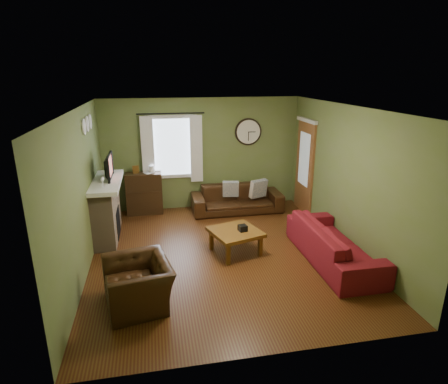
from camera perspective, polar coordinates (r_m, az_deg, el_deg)
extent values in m
cube|color=#4B2710|center=(6.88, -0.19, -9.42)|extent=(4.60, 5.20, 0.00)
cube|color=white|center=(6.14, -0.21, 12.70)|extent=(4.60, 5.20, 0.00)
cube|color=olive|center=(6.39, -20.91, -0.20)|extent=(0.00, 5.20, 2.60)
cube|color=olive|center=(7.16, 18.20, 1.96)|extent=(0.00, 5.20, 2.60)
cube|color=olive|center=(8.88, -3.34, 5.79)|extent=(4.60, 0.00, 2.60)
cube|color=olive|center=(4.04, 6.78, -9.57)|extent=(4.60, 0.00, 2.60)
cube|color=#9A7F63|center=(7.67, -17.48, -2.82)|extent=(0.40, 1.40, 1.10)
cube|color=black|center=(7.74, -15.91, -4.48)|extent=(0.04, 0.60, 0.55)
cube|color=white|center=(7.49, -17.67, 1.42)|extent=(0.58, 1.60, 0.08)
imported|color=black|center=(7.58, -17.55, 3.29)|extent=(0.08, 0.60, 0.35)
cube|color=#994C3F|center=(7.56, -16.99, 3.74)|extent=(0.02, 0.62, 0.36)
cylinder|color=white|center=(6.96, -20.57, 9.30)|extent=(0.28, 0.28, 0.03)
cylinder|color=white|center=(7.30, -20.15, 9.70)|extent=(0.28, 0.28, 0.03)
cylinder|color=white|center=(7.65, -19.76, 10.06)|extent=(0.28, 0.28, 0.03)
cylinder|color=black|center=(8.54, -8.11, 11.76)|extent=(0.03, 0.03, 1.50)
cube|color=white|center=(8.65, -11.53, 6.16)|extent=(0.28, 0.04, 1.55)
cube|color=white|center=(8.71, -4.24, 6.54)|extent=(0.28, 0.04, 1.55)
cube|color=brown|center=(8.82, 12.18, 3.66)|extent=(0.05, 0.90, 2.10)
imported|color=brown|center=(8.58, -12.00, 2.66)|extent=(0.23, 0.26, 0.02)
imported|color=black|center=(8.80, 1.98, -1.03)|extent=(2.10, 0.82, 0.61)
cube|color=#96989D|center=(8.71, 1.02, 0.47)|extent=(0.38, 0.17, 0.37)
cube|color=#96989D|center=(8.77, 5.27, 0.53)|extent=(0.44, 0.27, 0.42)
imported|color=maroon|center=(6.79, 16.35, -7.48)|extent=(0.88, 2.25, 0.66)
imported|color=black|center=(5.52, -12.93, -13.45)|extent=(1.05, 1.15, 0.65)
cube|color=black|center=(6.76, 2.85, -6.20)|extent=(0.17, 0.17, 0.11)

